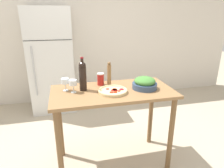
% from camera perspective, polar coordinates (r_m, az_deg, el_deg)
% --- Properties ---
extents(ground_plane, '(14.00, 14.00, 0.00)m').
position_cam_1_polar(ground_plane, '(2.62, 0.18, -21.13)').
color(ground_plane, '#BCAD93').
extents(wall_back, '(6.40, 0.08, 2.60)m').
position_cam_1_polar(wall_back, '(4.08, -7.01, 13.62)').
color(wall_back, silver).
rests_on(wall_back, ground_plane).
extents(refrigerator, '(0.75, 0.68, 1.82)m').
position_cam_1_polar(refrigerator, '(3.75, -16.89, 6.36)').
color(refrigerator, silver).
rests_on(refrigerator, ground_plane).
extents(prep_counter, '(1.30, 0.65, 0.93)m').
position_cam_1_polar(prep_counter, '(2.19, 0.20, -5.48)').
color(prep_counter, olive).
rests_on(prep_counter, ground_plane).
extents(wine_bottle, '(0.08, 0.08, 0.36)m').
position_cam_1_polar(wine_bottle, '(2.11, -8.37, 2.44)').
color(wine_bottle, black).
rests_on(wine_bottle, prep_counter).
extents(wine_glass_near, '(0.08, 0.08, 0.14)m').
position_cam_1_polar(wine_glass_near, '(2.09, -11.09, 0.26)').
color(wine_glass_near, silver).
rests_on(wine_glass_near, prep_counter).
extents(wine_glass_far, '(0.08, 0.08, 0.14)m').
position_cam_1_polar(wine_glass_far, '(2.15, -13.25, 0.67)').
color(wine_glass_far, silver).
rests_on(wine_glass_far, prep_counter).
extents(pepper_mill, '(0.04, 0.04, 0.27)m').
position_cam_1_polar(pepper_mill, '(2.25, -0.91, 2.88)').
color(pepper_mill, olive).
rests_on(pepper_mill, prep_counter).
extents(salad_bowl, '(0.27, 0.27, 0.13)m').
position_cam_1_polar(salad_bowl, '(2.20, 9.31, 0.21)').
color(salad_bowl, '#384C6B').
rests_on(salad_bowl, prep_counter).
extents(homemade_pizza, '(0.30, 0.30, 0.03)m').
position_cam_1_polar(homemade_pizza, '(2.07, 0.26, -1.96)').
color(homemade_pizza, '#DBC189').
rests_on(homemade_pizza, prep_counter).
extents(salt_canister, '(0.08, 0.08, 0.14)m').
position_cam_1_polar(salt_canister, '(2.28, -3.29, 1.42)').
color(salt_canister, '#B2231E').
rests_on(salt_canister, prep_counter).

